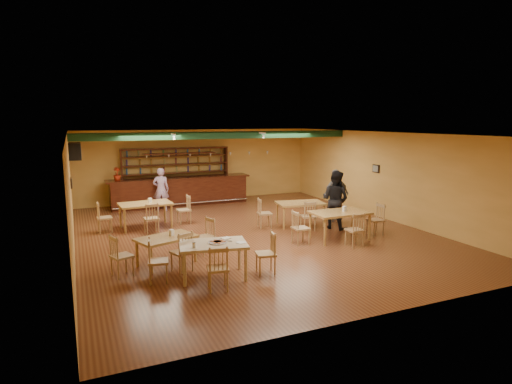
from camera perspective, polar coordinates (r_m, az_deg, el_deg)
name	(u,v)px	position (r m, az deg, el deg)	size (l,w,h in m)	color
floor	(252,233)	(13.07, -0.49, -5.49)	(12.00, 12.00, 0.00)	#582C19
ceiling_beam	(221,135)	(15.25, -4.63, 7.57)	(10.00, 0.30, 0.25)	black
track_rail_left	(167,133)	(15.35, -11.80, 7.68)	(0.05, 2.50, 0.05)	silver
track_rail_right	(251,132)	(16.30, -0.61, 7.98)	(0.05, 2.50, 0.05)	silver
ac_unit	(75,151)	(15.87, -23.02, 5.04)	(0.34, 0.70, 0.48)	silver
picture_left	(71,183)	(12.75, -23.45, 1.12)	(0.04, 0.34, 0.28)	black
picture_right	(376,169)	(15.73, 15.72, 3.03)	(0.04, 0.34, 0.28)	black
bar_counter	(180,191)	(17.46, -10.07, 0.10)	(5.69, 0.85, 1.13)	#34100A
back_bar_hutch	(176,175)	(17.99, -10.59, 2.22)	(4.40, 0.40, 2.28)	#34100A
poinsettia	(117,174)	(16.97, -18.05, 2.30)	(0.29, 0.29, 0.51)	#AD2710
dining_table_a	(146,215)	(14.07, -14.49, -3.03)	(1.61, 0.96, 0.80)	olive
dining_table_b	(300,214)	(14.03, 5.92, -2.90)	(1.51, 0.91, 0.76)	olive
dining_table_c	(167,251)	(10.46, -11.84, -7.66)	(1.35, 0.81, 0.68)	olive
dining_table_d	(339,226)	(12.54, 11.08, -4.41)	(1.63, 0.98, 0.81)	olive
near_table	(213,260)	(9.46, -5.70, -9.06)	(1.44, 0.93, 0.77)	beige
pizza_tray	(218,242)	(9.37, -5.14, -6.71)	(0.40, 0.40, 0.01)	silver
parmesan_shaker	(194,245)	(9.06, -8.27, -7.03)	(0.07, 0.07, 0.11)	#EAE5C6
napkin_stack	(226,238)	(9.63, -4.06, -6.19)	(0.20, 0.15, 0.03)	white
pizza_server	(224,241)	(9.46, -4.34, -6.47)	(0.32, 0.09, 0.00)	silver
side_plate	(241,242)	(9.33, -2.01, -6.75)	(0.22, 0.22, 0.01)	white
patron_bar	(161,189)	(16.44, -12.57, 0.34)	(0.60, 0.39, 1.64)	purple
patron_right_a	(335,200)	(13.67, 10.53, -1.02)	(0.90, 0.70, 1.84)	black
patron_right_b	(336,195)	(14.72, 10.62, -0.43)	(1.03, 0.43, 1.76)	slate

